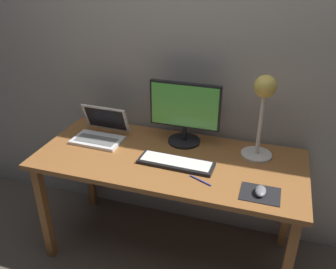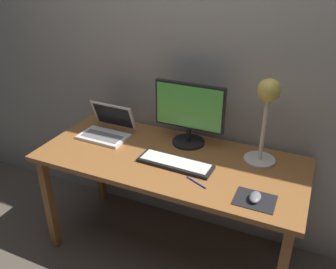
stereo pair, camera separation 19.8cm
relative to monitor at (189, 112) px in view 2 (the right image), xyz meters
The scene contains 10 objects.
ground_plane 0.98m from the monitor, 99.23° to the right, with size 4.80×4.80×0.00m, color brown.
back_wall 0.39m from the monitor, 100.65° to the left, with size 4.80×0.06×2.60m, color #9E998E.
desk 0.37m from the monitor, 99.23° to the right, with size 1.60×0.70×0.74m.
monitor is the anchor object (origin of this frame).
keyboard_main 0.35m from the monitor, 84.18° to the right, with size 0.44×0.15×0.03m.
laptop 0.57m from the monitor, 168.64° to the right, with size 0.32×0.27×0.20m.
desk_lamp 0.48m from the monitor, ahead, with size 0.18×0.18×0.50m.
mousepad 0.70m from the monitor, 38.99° to the right, with size 0.20×0.16×0.00m, color black.
mouse 0.69m from the monitor, 39.05° to the right, with size 0.06×0.10×0.03m, color slate.
pen 0.50m from the monitor, 63.25° to the right, with size 0.01×0.01×0.14m, color #2633A5.
Camera 2 is at (0.73, -1.65, 1.83)m, focal length 37.62 mm.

